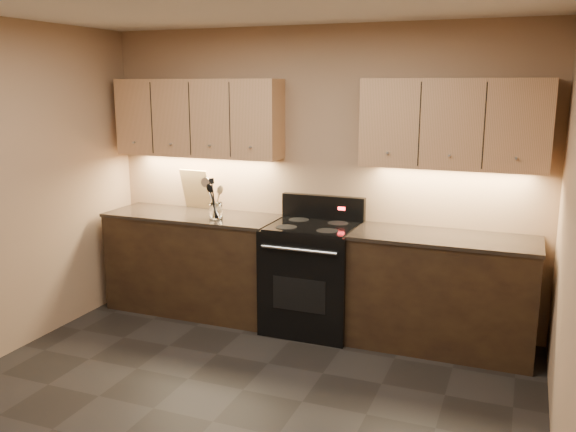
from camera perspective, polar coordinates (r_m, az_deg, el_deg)
The scene contains 14 objects.
floor at distance 4.13m, azimuth -7.04°, elevation -18.56°, with size 4.00×4.00×0.00m, color black.
wall_back at distance 5.44m, azimuth 2.68°, elevation 3.72°, with size 4.00×0.04×2.60m, color #A17F5F.
counter_left at distance 5.81m, azimuth -8.74°, elevation -4.30°, with size 1.62×0.62×0.93m.
counter_right at distance 5.10m, azimuth 14.20°, elevation -6.91°, with size 1.46×0.62×0.93m.
stove at distance 5.31m, azimuth 2.29°, elevation -5.60°, with size 0.76×0.68×1.14m.
upper_cab_left at distance 5.71m, azimuth -8.41°, elevation 9.05°, with size 1.60×0.30×0.70m, color tan.
upper_cab_right at distance 4.98m, azimuth 15.24°, elevation 8.31°, with size 1.44×0.30×0.70m, color tan.
outlet_plate at distance 6.01m, azimuth -9.19°, elevation 2.65°, with size 0.09×0.01×0.12m, color #B2B5BA.
utensil_crock at distance 5.45m, azimuth -6.76°, elevation 0.42°, with size 0.16×0.16×0.15m.
cutting_board at distance 5.91m, azimuth -8.57°, elevation 2.50°, with size 0.31×0.02×0.39m, color tan.
wooden_spoon at distance 5.44m, azimuth -6.97°, elevation 1.36°, with size 0.06×0.06×0.28m, color tan, non-canonical shape.
black_spoon at distance 5.45m, azimuth -6.69°, elevation 1.60°, with size 0.06×0.06×0.32m, color black, non-canonical shape.
black_turner at distance 5.40m, azimuth -6.80°, elevation 1.73°, with size 0.08×0.08×0.36m, color black, non-canonical shape.
steel_skimmer at distance 5.39m, azimuth -6.54°, elevation 1.72°, with size 0.09×0.09×0.36m, color silver, non-canonical shape.
Camera 1 is at (1.73, -3.09, 2.11)m, focal length 38.00 mm.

